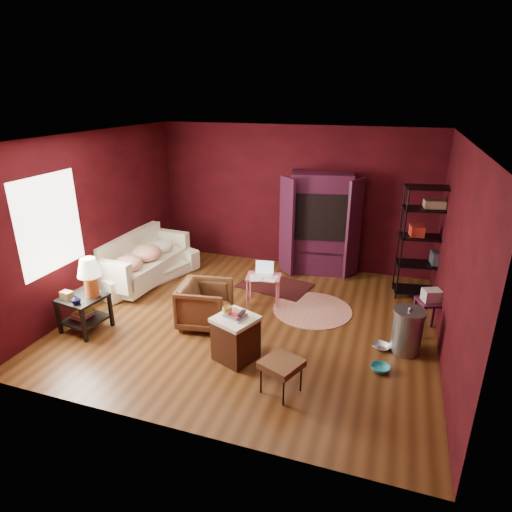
{
  "coord_description": "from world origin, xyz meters",
  "views": [
    {
      "loc": [
        1.95,
        -5.64,
        3.38
      ],
      "look_at": [
        0.0,
        0.2,
        1.0
      ],
      "focal_mm": 30.0,
      "sensor_mm": 36.0,
      "label": 1
    }
  ],
  "objects_px": {
    "armchair": "(205,303)",
    "laptop_desk": "(264,279)",
    "hamper": "(236,337)",
    "side_table": "(86,288)",
    "wire_shelving": "(430,238)",
    "tv_armoire": "(320,222)",
    "sofa": "(145,261)"
  },
  "relations": [
    {
      "from": "hamper",
      "to": "armchair",
      "type": "bearing_deg",
      "value": 137.97
    },
    {
      "from": "armchair",
      "to": "sofa",
      "type": "bearing_deg",
      "value": 48.3
    },
    {
      "from": "sofa",
      "to": "laptop_desk",
      "type": "bearing_deg",
      "value": -73.38
    },
    {
      "from": "tv_armoire",
      "to": "wire_shelving",
      "type": "xyz_separation_m",
      "value": [
        1.96,
        -0.51,
        0.04
      ]
    },
    {
      "from": "hamper",
      "to": "tv_armoire",
      "type": "bearing_deg",
      "value": 81.9
    },
    {
      "from": "armchair",
      "to": "wire_shelving",
      "type": "height_order",
      "value": "wire_shelving"
    },
    {
      "from": "side_table",
      "to": "wire_shelving",
      "type": "distance_m",
      "value": 5.55
    },
    {
      "from": "armchair",
      "to": "hamper",
      "type": "relative_size",
      "value": 1.06
    },
    {
      "from": "sofa",
      "to": "armchair",
      "type": "height_order",
      "value": "sofa"
    },
    {
      "from": "armchair",
      "to": "side_table",
      "type": "height_order",
      "value": "side_table"
    },
    {
      "from": "sofa",
      "to": "wire_shelving",
      "type": "distance_m",
      "value": 5.09
    },
    {
      "from": "laptop_desk",
      "to": "tv_armoire",
      "type": "distance_m",
      "value": 1.85
    },
    {
      "from": "tv_armoire",
      "to": "wire_shelving",
      "type": "relative_size",
      "value": 1.01
    },
    {
      "from": "armchair",
      "to": "laptop_desk",
      "type": "xyz_separation_m",
      "value": [
        0.61,
        1.0,
        0.06
      ]
    },
    {
      "from": "hamper",
      "to": "sofa",
      "type": "bearing_deg",
      "value": 144.07
    },
    {
      "from": "hamper",
      "to": "tv_armoire",
      "type": "relative_size",
      "value": 0.36
    },
    {
      "from": "hamper",
      "to": "wire_shelving",
      "type": "relative_size",
      "value": 0.37
    },
    {
      "from": "side_table",
      "to": "wire_shelving",
      "type": "bearing_deg",
      "value": 30.26
    },
    {
      "from": "laptop_desk",
      "to": "tv_armoire",
      "type": "bearing_deg",
      "value": 59.65
    },
    {
      "from": "wire_shelving",
      "to": "hamper",
      "type": "bearing_deg",
      "value": -139.84
    },
    {
      "from": "sofa",
      "to": "side_table",
      "type": "relative_size",
      "value": 1.79
    },
    {
      "from": "sofa",
      "to": "armchair",
      "type": "distance_m",
      "value": 2.09
    },
    {
      "from": "sofa",
      "to": "side_table",
      "type": "distance_m",
      "value": 1.83
    },
    {
      "from": "armchair",
      "to": "wire_shelving",
      "type": "relative_size",
      "value": 0.39
    },
    {
      "from": "sofa",
      "to": "tv_armoire",
      "type": "height_order",
      "value": "tv_armoire"
    },
    {
      "from": "side_table",
      "to": "wire_shelving",
      "type": "xyz_separation_m",
      "value": [
        4.78,
        2.79,
        0.38
      ]
    },
    {
      "from": "hamper",
      "to": "tv_armoire",
      "type": "height_order",
      "value": "tv_armoire"
    },
    {
      "from": "armchair",
      "to": "laptop_desk",
      "type": "distance_m",
      "value": 1.18
    },
    {
      "from": "side_table",
      "to": "sofa",
      "type": "bearing_deg",
      "value": 95.31
    },
    {
      "from": "armchair",
      "to": "side_table",
      "type": "bearing_deg",
      "value": 103.85
    },
    {
      "from": "laptop_desk",
      "to": "wire_shelving",
      "type": "height_order",
      "value": "wire_shelving"
    },
    {
      "from": "armchair",
      "to": "hamper",
      "type": "bearing_deg",
      "value": -140.79
    }
  ]
}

